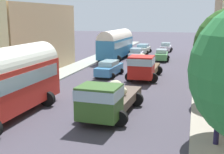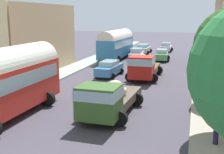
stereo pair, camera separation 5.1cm
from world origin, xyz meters
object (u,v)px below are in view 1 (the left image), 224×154
(pedestrian_2, at_px, (205,87))
(car_0, at_px, (161,55))
(car_3, at_px, (136,54))
(car_1, at_px, (166,47))
(parked_bus_1, at_px, (116,43))
(cargo_truck_1, at_px, (143,66))
(pedestrian_1, at_px, (217,125))
(parked_bus_0, at_px, (6,79))
(cargo_truck_0, at_px, (107,99))
(car_2, at_px, (109,68))
(car_4, at_px, (143,49))

(pedestrian_2, bearing_deg, car_0, 105.19)
(car_3, bearing_deg, car_1, 72.64)
(parked_bus_1, height_order, car_1, parked_bus_1)
(car_0, bearing_deg, cargo_truck_1, -91.47)
(pedestrian_2, bearing_deg, pedestrian_1, -87.58)
(parked_bus_0, height_order, pedestrian_1, parked_bus_0)
(cargo_truck_0, distance_m, car_2, 12.51)
(cargo_truck_0, height_order, car_4, cargo_truck_0)
(parked_bus_1, xyz_separation_m, car_0, (6.15, 0.66, -1.47))
(car_3, distance_m, pedestrian_2, 21.23)
(car_0, distance_m, pedestrian_2, 19.44)
(car_2, xyz_separation_m, car_4, (0.20, 18.96, -0.03))
(parked_bus_0, relative_size, pedestrian_2, 4.95)
(cargo_truck_0, bearing_deg, car_1, 89.77)
(car_0, xyz_separation_m, pedestrian_2, (5.10, -18.76, 0.26))
(car_0, distance_m, car_3, 3.62)
(car_1, height_order, pedestrian_2, pedestrian_2)
(car_2, relative_size, car_3, 1.05)
(cargo_truck_0, bearing_deg, parked_bus_0, -164.40)
(parked_bus_1, bearing_deg, car_3, 26.23)
(parked_bus_0, xyz_separation_m, pedestrian_1, (11.69, -0.93, -1.29))
(car_0, xyz_separation_m, pedestrian_1, (5.42, -26.34, 0.28))
(cargo_truck_1, xyz_separation_m, car_0, (0.32, 12.59, -0.51))
(car_4, height_order, pedestrian_2, pedestrian_2)
(cargo_truck_1, relative_size, pedestrian_1, 3.64)
(car_3, relative_size, pedestrian_2, 2.32)
(car_1, distance_m, car_2, 22.64)
(car_1, bearing_deg, pedestrian_1, -80.98)
(car_1, xyz_separation_m, pedestrian_1, (5.86, -36.93, 0.31))
(pedestrian_1, bearing_deg, cargo_truck_0, 157.25)
(car_3, xyz_separation_m, pedestrian_2, (8.66, -19.38, 0.29))
(parked_bus_0, relative_size, car_2, 2.04)
(car_1, height_order, car_4, car_1)
(car_0, relative_size, car_2, 0.89)
(parked_bus_1, relative_size, pedestrian_1, 5.04)
(parked_bus_1, bearing_deg, car_0, 6.10)
(car_3, height_order, pedestrian_2, pedestrian_2)
(parked_bus_1, bearing_deg, car_1, 63.11)
(car_2, relative_size, car_4, 1.03)
(car_0, relative_size, car_4, 0.92)
(parked_bus_0, bearing_deg, cargo_truck_1, 65.11)
(pedestrian_1, bearing_deg, car_3, 108.42)
(car_4, bearing_deg, parked_bus_0, -94.49)
(parked_bus_0, height_order, car_1, parked_bus_0)
(cargo_truck_0, xyz_separation_m, car_1, (0.14, 34.42, -0.45))
(car_0, distance_m, car_4, 8.08)
(pedestrian_1, distance_m, pedestrian_2, 7.59)
(parked_bus_0, bearing_deg, parked_bus_1, 89.71)
(parked_bus_0, xyz_separation_m, car_2, (2.36, 13.64, -1.56))
(parked_bus_1, distance_m, pedestrian_1, 28.20)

